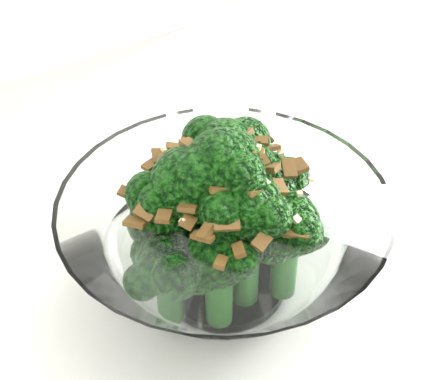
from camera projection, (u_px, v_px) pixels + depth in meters
table at (426, 240)px, 0.68m from camera, size 1.35×1.06×0.75m
broccoli_dish at (223, 234)px, 0.51m from camera, size 0.24×0.24×0.15m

